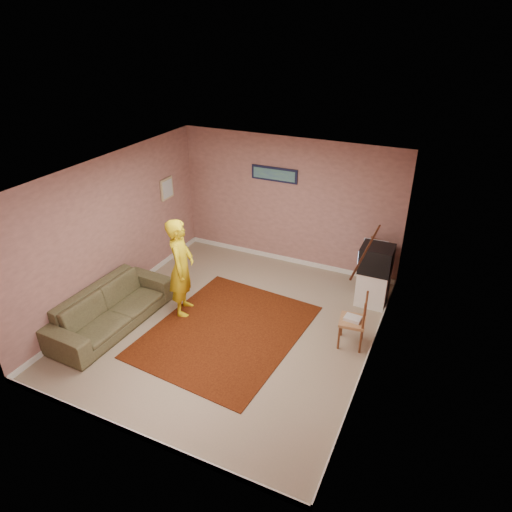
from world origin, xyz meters
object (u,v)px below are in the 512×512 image
at_px(sofa, 111,308).
at_px(chair_a, 374,260).
at_px(tv_cabinet, 373,287).
at_px(chair_b, 353,315).
at_px(crt_tv, 376,259).
at_px(person, 181,267).

bearing_deg(sofa, chair_a, -48.08).
height_order(tv_cabinet, chair_b, chair_b).
bearing_deg(sofa, tv_cabinet, -54.33).
relative_size(tv_cabinet, sofa, 0.30).
xyz_separation_m(tv_cabinet, crt_tv, (-0.01, -0.00, 0.56)).
distance_m(tv_cabinet, sofa, 4.48).
distance_m(chair_b, sofa, 3.89).
bearing_deg(crt_tv, chair_a, 101.83).
relative_size(tv_cabinet, chair_b, 1.35).
height_order(tv_cabinet, crt_tv, crt_tv).
height_order(sofa, person, person).
bearing_deg(tv_cabinet, sofa, -146.79).
relative_size(tv_cabinet, crt_tv, 1.18).
relative_size(chair_b, person, 0.28).
distance_m(crt_tv, chair_a, 0.63).
bearing_deg(tv_cabinet, chair_a, 103.12).
distance_m(tv_cabinet, person, 3.35).
relative_size(chair_a, chair_b, 1.09).
xyz_separation_m(chair_a, chair_b, (0.08, -1.82, -0.03)).
bearing_deg(crt_tv, tv_cabinet, -0.00).
distance_m(crt_tv, sofa, 4.51).
relative_size(tv_cabinet, chair_a, 1.24).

